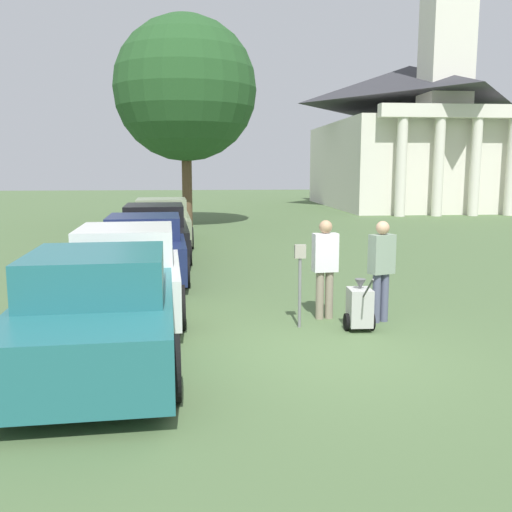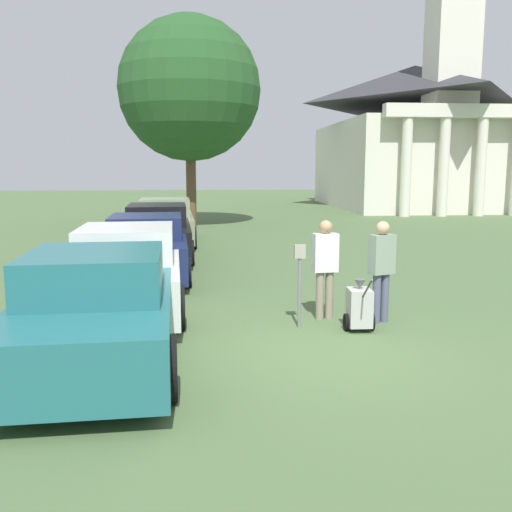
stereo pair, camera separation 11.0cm
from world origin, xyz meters
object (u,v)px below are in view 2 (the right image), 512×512
Objects in this scene: church at (415,130)px; parked_car_sage at (165,223)px; parked_car_white at (128,271)px; parked_car_black at (158,233)px; parking_meter at (300,270)px; parked_car_navy at (147,248)px; person_supervisor at (382,265)px; parked_car_teal at (98,311)px; person_worker at (325,263)px; equipment_cart at (359,307)px.

parked_car_sage is at bearing -131.00° from church.
parked_car_black is (0.00, 6.33, -0.00)m from parked_car_white.
parking_meter is at bearing -77.97° from parked_car_sage.
parking_meter is at bearing -61.36° from parked_car_navy.
parked_car_teal is at bearing 0.28° from person_supervisor.
parked_car_teal is 4.69m from person_supervisor.
person_supervisor is (1.42, 0.20, 0.03)m from parking_meter.
parked_car_navy is 2.79× the size of person_worker.
equipment_cart is at bearing -67.48° from parked_car_black.
equipment_cart is 0.05× the size of church.
equipment_cart is (0.93, -0.27, -0.57)m from parking_meter.
parked_car_sage is 2.84× the size of person_worker.
parked_car_sage reaches higher than parked_car_teal.
parking_meter is 1.38× the size of equipment_cart.
person_worker is at bearing -39.20° from person_supervisor.
church is (11.62, 27.62, 4.07)m from person_worker.
church reaches higher than parked_car_black.
parked_car_navy is 3.49× the size of parking_meter.
person_worker is at bearing -18.16° from parked_car_white.
parked_car_sage is at bearing 105.27° from parking_meter.
church is (15.09, 29.60, 4.33)m from parked_car_teal.
parked_car_black reaches higher than parked_car_teal.
person_supervisor is 30.18m from church.
church is (15.09, 17.35, 4.33)m from parked_car_sage.
equipment_cart is at bearing -73.91° from parked_car_sage.
parked_car_white is 9.35m from parked_car_sage.
parked_car_black is at bearing -80.74° from person_supervisor.
parked_car_teal is 6.20m from parked_car_navy.
church is at bearing 70.65° from equipment_cart.
church is (15.09, 23.40, 4.35)m from parked_car_navy.
parked_car_teal is at bearing 23.52° from person_worker.
person_supervisor is (4.37, -1.22, 0.26)m from parked_car_white.
parked_car_navy is (-0.00, 3.30, -0.03)m from parked_car_white.
parked_car_teal is 2.90m from parked_car_white.
parking_meter is at bearing 23.40° from parked_car_teal.
parked_car_teal is 2.75× the size of person_supervisor.
parked_car_white is 30.97m from church.
parking_meter is 0.80× the size of person_supervisor.
parked_car_black is at bearing 110.77° from parking_meter.
church is (15.09, 20.37, 4.33)m from parked_car_black.
parked_car_navy is 0.90× the size of parked_car_black.
parked_car_black is at bearing 86.75° from parked_car_white.
parked_car_white is (0.00, 2.90, 0.00)m from parked_car_teal.
parked_car_white is at bearing 158.57° from equipment_cart.
parking_meter is at bearing -72.48° from parked_car_black.
equipment_cart is at bearing -26.88° from parked_car_white.
parked_car_sage is at bearing 86.75° from parked_car_navy.
parked_car_sage is 4.90× the size of equipment_cart.
parked_car_black is at bearing 86.75° from parked_car_teal.
equipment_cart is 30.88m from church.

